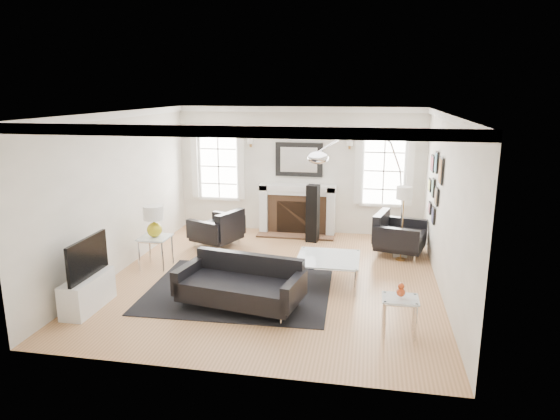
% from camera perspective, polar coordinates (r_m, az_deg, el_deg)
% --- Properties ---
extents(floor, '(6.00, 6.00, 0.00)m').
position_cam_1_polar(floor, '(8.67, -0.76, -7.77)').
color(floor, '#A36E44').
rests_on(floor, ground).
extents(back_wall, '(5.50, 0.04, 2.80)m').
position_cam_1_polar(back_wall, '(11.17, 2.21, 4.54)').
color(back_wall, white).
rests_on(back_wall, floor).
extents(front_wall, '(5.50, 0.04, 2.80)m').
position_cam_1_polar(front_wall, '(5.45, -6.95, -5.33)').
color(front_wall, white).
rests_on(front_wall, floor).
extents(left_wall, '(0.04, 6.00, 2.80)m').
position_cam_1_polar(left_wall, '(9.19, -17.87, 1.91)').
color(left_wall, white).
rests_on(left_wall, floor).
extents(right_wall, '(0.04, 6.00, 2.80)m').
position_cam_1_polar(right_wall, '(8.19, 18.43, 0.50)').
color(right_wall, white).
rests_on(right_wall, floor).
extents(ceiling, '(5.50, 6.00, 0.02)m').
position_cam_1_polar(ceiling, '(8.08, -0.83, 11.06)').
color(ceiling, white).
rests_on(ceiling, back_wall).
extents(crown_molding, '(5.50, 6.00, 0.12)m').
position_cam_1_polar(crown_molding, '(8.08, -0.82, 10.64)').
color(crown_molding, white).
rests_on(crown_molding, back_wall).
extents(fireplace, '(1.70, 0.69, 1.11)m').
position_cam_1_polar(fireplace, '(11.13, 2.01, 0.01)').
color(fireplace, white).
rests_on(fireplace, floor).
extents(mantel_mirror, '(1.05, 0.07, 0.75)m').
position_cam_1_polar(mantel_mirror, '(11.09, 2.18, 5.78)').
color(mantel_mirror, black).
rests_on(mantel_mirror, back_wall).
extents(window_left, '(1.24, 0.15, 1.62)m').
position_cam_1_polar(window_left, '(11.52, -7.01, 5.02)').
color(window_left, white).
rests_on(window_left, back_wall).
extents(window_right, '(1.24, 0.15, 1.62)m').
position_cam_1_polar(window_right, '(11.00, 11.78, 4.43)').
color(window_right, white).
rests_on(window_right, back_wall).
extents(gallery_wall, '(0.04, 1.73, 1.29)m').
position_cam_1_polar(gallery_wall, '(9.42, 17.26, 3.06)').
color(gallery_wall, black).
rests_on(gallery_wall, right_wall).
extents(tv_unit, '(0.35, 1.00, 1.09)m').
position_cam_1_polar(tv_unit, '(7.92, -21.11, -8.29)').
color(tv_unit, white).
rests_on(tv_unit, floor).
extents(area_rug, '(2.97, 2.50, 0.01)m').
position_cam_1_polar(area_rug, '(8.22, -4.63, -9.00)').
color(area_rug, black).
rests_on(area_rug, floor).
extents(sofa, '(1.96, 1.15, 0.60)m').
position_cam_1_polar(sofa, '(7.52, -4.43, -8.55)').
color(sofa, black).
rests_on(sofa, floor).
extents(armchair_left, '(1.11, 1.17, 0.63)m').
position_cam_1_polar(armchair_left, '(10.35, -6.99, -2.23)').
color(armchair_left, black).
rests_on(armchair_left, floor).
extents(armchair_right, '(1.10, 1.18, 0.67)m').
position_cam_1_polar(armchair_right, '(10.03, 13.23, -2.87)').
color(armchair_right, black).
rests_on(armchair_right, floor).
extents(coffee_table, '(1.02, 1.02, 0.46)m').
position_cam_1_polar(coffee_table, '(8.33, 5.52, -5.64)').
color(coffee_table, silver).
rests_on(coffee_table, floor).
extents(side_table_left, '(0.53, 0.53, 0.58)m').
position_cam_1_polar(side_table_left, '(9.29, -14.06, -3.63)').
color(side_table_left, silver).
rests_on(side_table_left, floor).
extents(nesting_table, '(0.47, 0.40, 0.52)m').
position_cam_1_polar(nesting_table, '(6.82, 13.55, -10.62)').
color(nesting_table, silver).
rests_on(nesting_table, floor).
extents(gourd_lamp, '(0.36, 0.36, 0.57)m').
position_cam_1_polar(gourd_lamp, '(9.17, -14.22, -1.01)').
color(gourd_lamp, gold).
rests_on(gourd_lamp, side_table_left).
extents(orange_vase, '(0.11, 0.11, 0.18)m').
position_cam_1_polar(orange_vase, '(6.74, 13.65, -8.95)').
color(orange_vase, '#BF4118').
rests_on(orange_vase, nesting_table).
extents(arc_floor_lamp, '(1.83, 1.69, 2.59)m').
position_cam_1_polar(arc_floor_lamp, '(9.13, 9.43, 2.31)').
color(arc_floor_lamp, silver).
rests_on(arc_floor_lamp, floor).
extents(stick_floor_lamp, '(0.29, 0.29, 1.42)m').
position_cam_1_polar(stick_floor_lamp, '(9.50, 13.99, 1.48)').
color(stick_floor_lamp, '#A37338').
rests_on(stick_floor_lamp, floor).
extents(speaker_tower, '(0.28, 0.28, 1.22)m').
position_cam_1_polar(speaker_tower, '(10.55, 3.77, -0.40)').
color(speaker_tower, black).
rests_on(speaker_tower, floor).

